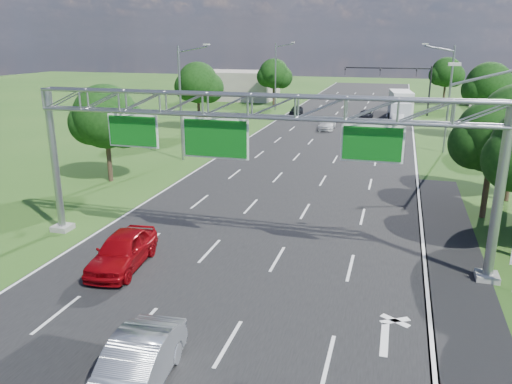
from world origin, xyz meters
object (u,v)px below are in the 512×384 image
(traffic_signal, at_px, (405,79))
(silver_sedan, at_px, (135,367))
(sign_gantry, at_px, (251,119))
(red_coupe, at_px, (122,250))
(box_truck, at_px, (400,105))

(traffic_signal, relative_size, silver_sedan, 2.44)
(sign_gantry, distance_m, red_coupe, 8.79)
(red_coupe, bearing_deg, traffic_signal, 71.14)
(box_truck, bearing_deg, traffic_signal, 76.18)
(silver_sedan, bearing_deg, sign_gantry, 82.17)
(traffic_signal, bearing_deg, box_truck, -96.68)
(sign_gantry, xyz_separation_m, silver_sedan, (-0.48, -11.11, -6.07))
(silver_sedan, height_order, box_truck, box_truck)
(sign_gantry, relative_size, silver_sedan, 4.70)
(silver_sedan, relative_size, box_truck, 0.51)
(red_coupe, bearing_deg, sign_gantry, 25.55)
(silver_sedan, bearing_deg, red_coupe, 117.28)
(traffic_signal, relative_size, red_coupe, 2.42)
(sign_gantry, bearing_deg, silver_sedan, -92.47)
(traffic_signal, bearing_deg, sign_gantry, -97.68)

